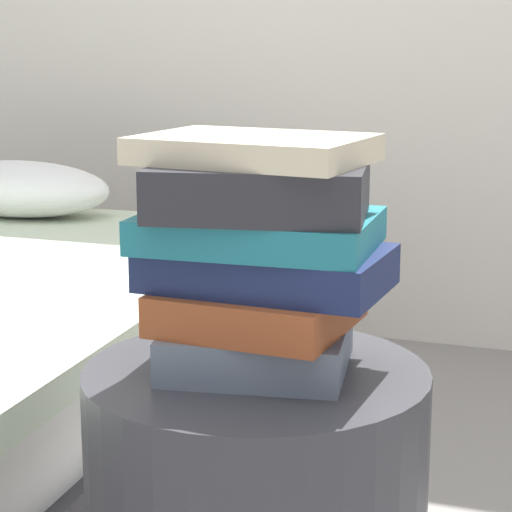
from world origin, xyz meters
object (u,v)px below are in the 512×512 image
(book_navy, at_px, (267,268))
(book_cream, at_px, (254,149))
(book_rust, at_px, (255,306))
(book_slate, at_px, (255,346))
(book_charcoal, at_px, (259,191))
(book_teal, at_px, (262,231))

(book_navy, distance_m, book_cream, 0.15)
(book_navy, relative_size, book_cream, 1.08)
(book_rust, bearing_deg, book_slate, 114.56)
(book_navy, height_order, book_cream, book_cream)
(book_navy, bearing_deg, book_rust, -169.63)
(book_slate, xyz_separation_m, book_charcoal, (0.01, -0.02, 0.20))
(book_rust, distance_m, book_teal, 0.10)
(book_cream, bearing_deg, book_slate, -50.90)
(book_slate, distance_m, book_teal, 0.15)
(book_rust, relative_size, book_cream, 0.83)
(book_slate, distance_m, book_cream, 0.25)
(book_charcoal, bearing_deg, book_teal, 89.62)
(book_charcoal, bearing_deg, book_cream, 113.15)
(book_slate, relative_size, book_navy, 0.77)
(book_navy, distance_m, book_charcoal, 0.10)
(book_rust, bearing_deg, book_charcoal, -53.18)
(book_navy, height_order, book_charcoal, book_charcoal)
(book_navy, bearing_deg, book_slate, -171.30)
(book_teal, height_order, book_cream, book_cream)
(book_rust, relative_size, book_navy, 0.77)
(book_slate, xyz_separation_m, book_teal, (0.01, 0.00, 0.15))
(book_teal, distance_m, book_charcoal, 0.06)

